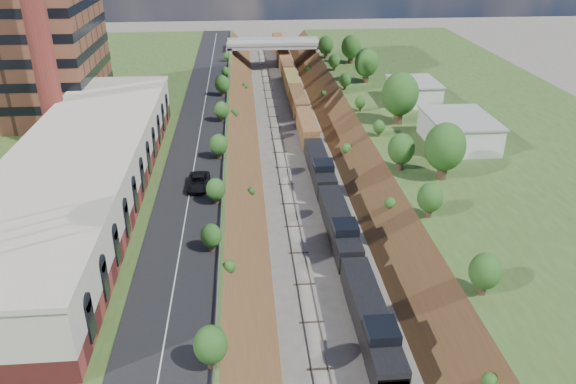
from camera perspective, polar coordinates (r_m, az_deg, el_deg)
platform_left at (r=94.34m, az=-19.51°, el=3.93°), size 44.00×180.00×5.00m
platform_right at (r=100.13m, az=20.14°, el=5.08°), size 44.00×180.00×5.00m
embankment_left at (r=92.08m, az=-5.94°, el=3.13°), size 10.00×180.00×10.00m
embankment_right at (r=94.10m, az=7.59°, el=3.55°), size 10.00×180.00×10.00m
rail_left_track at (r=92.21m, az=-0.71°, el=3.36°), size 1.58×180.00×0.18m
rail_right_track at (r=92.68m, az=2.50°, el=3.46°), size 1.58×180.00×0.18m
road at (r=90.48m, az=-8.95°, el=5.96°), size 8.00×180.00×0.10m
guardrail at (r=89.90m, az=-6.36°, el=6.33°), size 0.10×171.00×0.70m
commercial_building at (r=71.19m, az=-20.25°, el=1.94°), size 14.30×62.30×7.00m
smokestack at (r=86.06m, az=-24.44°, el=16.76°), size 3.20×3.20×40.00m
overpass at (r=150.29m, az=-1.46°, el=14.25°), size 24.50×8.30×7.40m
white_building_near at (r=88.06m, az=16.94°, el=5.91°), size 9.00×12.00×4.00m
white_building_far at (r=107.70m, az=12.63°, el=9.89°), size 8.00×10.00×3.60m
tree_right_large at (r=74.49m, az=15.66°, el=4.40°), size 5.25×5.25×7.61m
tree_left_crest at (r=53.32m, az=-7.59°, el=-6.67°), size 2.45×2.45×3.55m
freight_train at (r=112.81m, az=1.12°, el=8.94°), size 2.81×143.80×4.55m
suv at (r=71.28m, az=-9.08°, el=1.02°), size 2.70×5.71×1.58m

